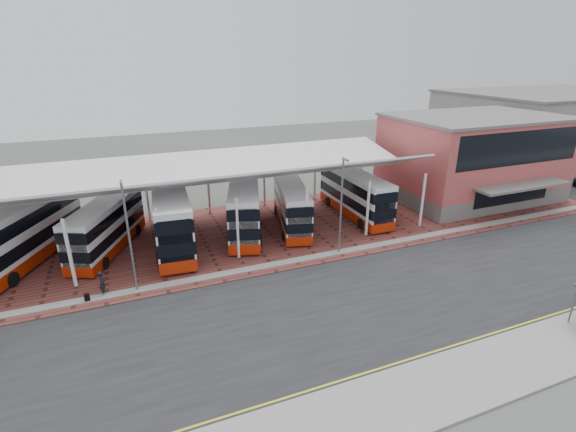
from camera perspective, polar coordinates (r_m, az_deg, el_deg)
name	(u,v)px	position (r m, az deg, el deg)	size (l,w,h in m)	color
ground	(357,295)	(29.58, 9.42, -10.63)	(140.00, 140.00, 0.00)	#464944
road	(365,302)	(28.87, 10.46, -11.56)	(120.00, 14.00, 0.02)	black
forecourt	(306,224)	(40.64, 2.45, -1.08)	(72.00, 16.00, 0.06)	brown
sidewalk	(450,384)	(23.94, 21.28, -20.61)	(120.00, 4.00, 0.14)	gray
north_kerb	(318,256)	(34.25, 4.09, -5.53)	(120.00, 0.80, 0.14)	gray
yellow_line_near	(424,359)	(25.04, 18.07, -18.13)	(120.00, 0.12, 0.01)	gold
yellow_line_far	(420,356)	(25.21, 17.62, -17.76)	(120.00, 0.12, 0.01)	gold
canopy	(219,172)	(37.20, -9.38, 5.90)	(37.00, 11.63, 7.07)	white
terminal	(472,157)	(51.89, 23.92, 7.44)	(18.40, 14.40, 9.25)	#605D5A
warehouse	(548,125)	(77.13, 32.05, 10.45)	(30.50, 20.50, 10.25)	slate
lamp_west	(129,234)	(29.60, -20.95, -2.30)	(0.16, 0.90, 8.07)	#5D5F64
lamp_east	(341,204)	(33.49, 7.31, 1.70)	(0.16, 0.90, 8.07)	#5D5F64
bus_0	(23,234)	(38.43, -32.51, -2.04)	(7.53, 11.73, 4.83)	silver
bus_1	(106,227)	(37.58, -23.61, -1.40)	(6.39, 10.16, 4.17)	silver
bus_2	(172,217)	(36.79, -15.62, -0.16)	(3.68, 12.23, 4.97)	silver
bus_3	(245,207)	(38.45, -5.96, 1.23)	(5.81, 11.55, 4.65)	silver
bus_4	(291,206)	(39.35, 0.48, 1.42)	(4.71, 10.28, 4.13)	silver
bus_5	(355,194)	(42.60, 9.15, 2.94)	(2.80, 10.80, 4.44)	silver
pedestrian	(102,283)	(31.41, -24.06, -8.35)	(0.65, 0.42, 1.77)	black
suitcase	(87,298)	(31.29, -25.78, -10.03)	(0.33, 0.24, 0.57)	black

